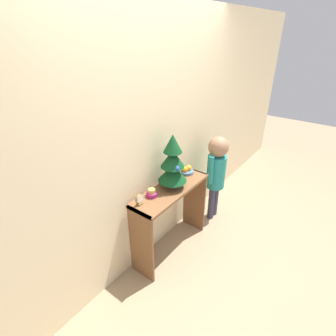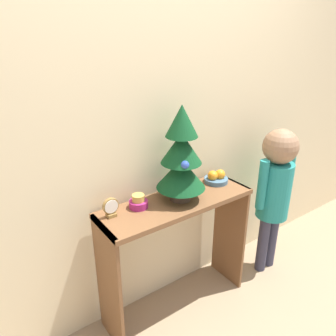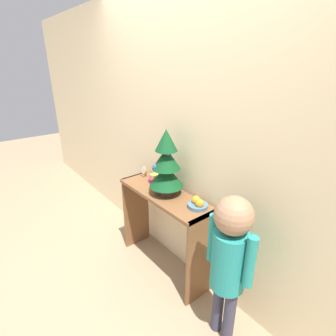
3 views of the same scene
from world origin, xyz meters
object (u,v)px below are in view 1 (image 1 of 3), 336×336
mini_tree (173,163)px  fruit_bowl (187,170)px  singing_bowl (152,193)px  desk_clock (139,200)px  child_figure (216,168)px

mini_tree → fruit_bowl: mini_tree is taller
fruit_bowl → singing_bowl: fruit_bowl is taller
desk_clock → singing_bowl: bearing=0.4°
mini_tree → singing_bowl: bearing=167.4°
mini_tree → singing_bowl: mini_tree is taller
fruit_bowl → singing_bowl: (-0.60, 0.01, 0.00)m
singing_bowl → child_figure: size_ratio=0.10×
mini_tree → desk_clock: bearing=172.5°
singing_bowl → desk_clock: (-0.17, -0.00, 0.02)m
singing_bowl → fruit_bowl: bearing=-0.9°
fruit_bowl → singing_bowl: bearing=179.1°
mini_tree → desk_clock: mini_tree is taller
fruit_bowl → desk_clock: 0.77m
fruit_bowl → child_figure: bearing=-18.4°
singing_bowl → desk_clock: size_ratio=0.98×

